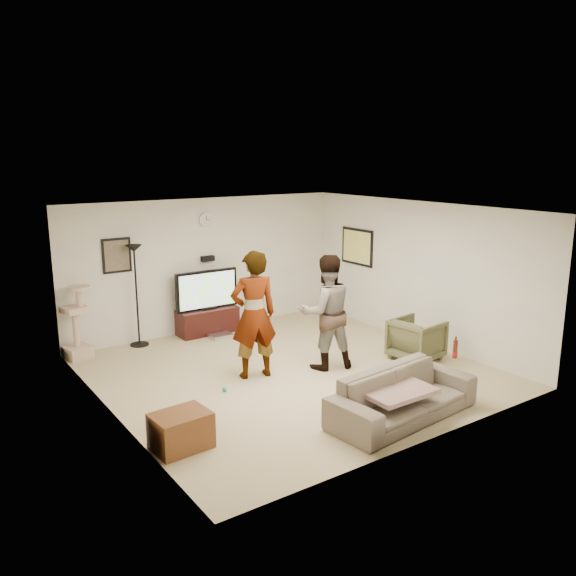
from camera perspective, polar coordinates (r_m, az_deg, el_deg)
floor at (r=9.12m, az=0.19°, el=-8.21°), size 5.50×5.50×0.02m
ceiling at (r=8.54m, az=0.20°, el=7.76°), size 5.50×5.50×0.02m
wall_back at (r=11.06m, az=-7.98°, el=2.25°), size 5.50×0.04×2.50m
wall_front at (r=6.76m, az=13.70°, el=-4.95°), size 5.50×0.04×2.50m
wall_left at (r=7.57m, az=-17.17°, el=-3.23°), size 0.04×5.50×2.50m
wall_right at (r=10.53m, az=12.58°, el=1.51°), size 0.04×5.50×2.50m
wall_clock at (r=10.91m, az=-8.05°, el=6.61°), size 0.26×0.04×0.26m
wall_speaker at (r=10.99m, az=-7.86°, el=2.87°), size 0.25×0.10×0.10m
picture_back at (r=10.35m, az=-16.42°, el=3.07°), size 0.42×0.03×0.52m
picture_right at (r=11.59m, az=6.77°, el=4.03°), size 0.03×0.78×0.62m
tv_stand at (r=11.03m, az=-7.87°, el=-3.20°), size 1.13×0.45×0.47m
console_box at (r=10.77m, az=-6.59°, el=-4.67°), size 0.40×0.30×0.07m
tv at (r=10.88m, az=-7.96°, el=-0.17°), size 1.22×0.08×0.73m
tv_screen at (r=10.84m, az=-7.86°, el=-0.22°), size 1.12×0.01×0.64m
floor_lamp at (r=10.40m, az=-14.59°, el=-0.78°), size 0.32×0.32×1.78m
cat_tree at (r=10.12m, az=-20.10°, el=-3.18°), size 0.47×0.47×1.22m
person_left at (r=8.64m, az=-3.38°, el=-2.63°), size 0.79×0.60×1.93m
person_right at (r=9.03m, az=3.75°, el=-2.36°), size 1.03×0.90×1.80m
sofa at (r=7.64m, az=11.19°, el=-10.26°), size 2.15×1.00×0.61m
throw_blanket at (r=7.50m, az=10.43°, el=-9.79°), size 0.90×0.70×0.06m
beer_bottle at (r=8.17m, az=16.05°, el=-5.76°), size 0.06×0.06×0.25m
armchair at (r=9.75m, az=12.48°, el=-4.93°), size 0.83×0.81×0.68m
side_table at (r=6.94m, az=-10.43°, el=-13.57°), size 0.67×0.52×0.42m
toy_ball at (r=8.42m, az=-6.22°, el=-9.83°), size 0.07×0.07×0.07m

